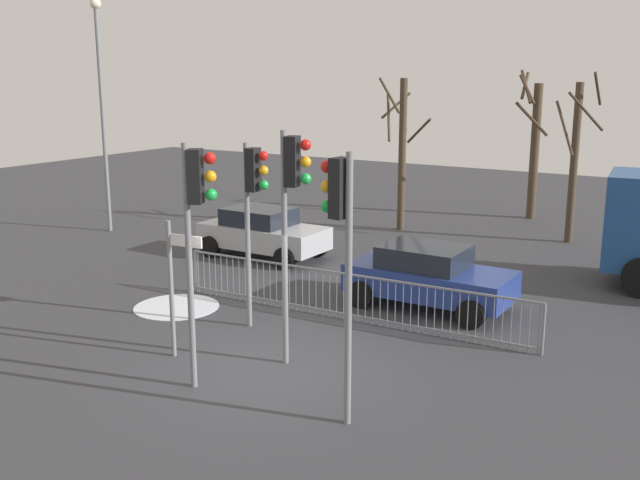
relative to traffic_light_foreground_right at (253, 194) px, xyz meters
The scene contains 14 objects.
ground_plane 3.69m from the traffic_light_foreground_right, 49.84° to the right, with size 60.00×60.00×0.00m, color #38383D.
traffic_light_foreground_right is the anchor object (origin of this frame).
traffic_light_foreground_left 3.16m from the traffic_light_foreground_right, 70.71° to the right, with size 0.53×0.40×4.27m.
traffic_light_mid_left 2.24m from the traffic_light_foreground_right, 35.06° to the right, with size 0.56×0.36×4.39m.
traffic_light_rear_right 4.68m from the traffic_light_foreground_right, 37.04° to the right, with size 0.57×0.35×4.27m.
direction_sign_post 2.59m from the traffic_light_foreground_right, 97.80° to the right, with size 0.79×0.13×2.68m.
pedestrian_guard_railing 3.13m from the traffic_light_foreground_right, 44.87° to the left, with size 8.61×0.35×1.07m.
car_silver_near 6.51m from the traffic_light_foreground_right, 124.45° to the left, with size 3.82×1.95×1.47m.
car_blue_far 4.66m from the traffic_light_foreground_right, 50.48° to the left, with size 3.82×1.97×1.47m.
street_lamp 11.60m from the traffic_light_foreground_right, 152.56° to the left, with size 0.36×0.36×7.74m.
bare_tree_left 15.23m from the traffic_light_foreground_right, 83.85° to the left, with size 1.35×1.22×5.48m.
bare_tree_centre 10.87m from the traffic_light_foreground_right, 98.81° to the left, with size 1.79×1.80×5.21m.
bare_tree_right 12.41m from the traffic_light_foreground_right, 71.88° to the left, with size 1.55×1.41×5.41m.
snow_patch_kerb 3.76m from the traffic_light_foreground_right, behind, with size 1.99×1.99×0.01m, color silver.
Camera 1 is at (7.54, -10.29, 5.38)m, focal length 40.88 mm.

